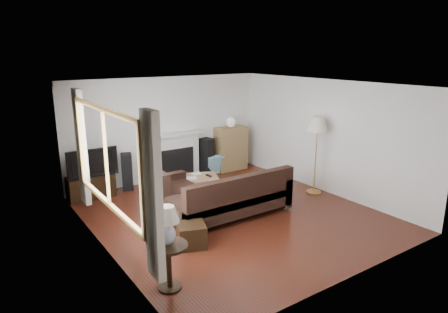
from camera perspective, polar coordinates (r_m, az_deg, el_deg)
room at (r=7.45m, az=1.30°, el=0.63°), size 5.10×5.60×2.54m
window at (r=6.12m, az=-16.51°, el=-0.24°), size 0.12×2.74×1.54m
curtain_near at (r=4.82m, az=-10.10°, el=-5.78°), size 0.10×0.35×2.10m
curtain_far at (r=7.59m, az=-19.68°, el=1.20°), size 0.10×0.35×2.10m
fireplace at (r=9.88m, az=-6.96°, el=0.06°), size 1.40×0.26×1.15m
tv_stand at (r=9.11m, az=-18.48°, el=-4.09°), size 0.97×0.44×0.49m
television at (r=8.96m, az=-18.49°, el=-0.71°), size 1.06×0.14×0.61m
speaker_left at (r=9.34m, az=-13.69°, el=-2.11°), size 0.31×0.34×0.84m
speaker_right at (r=10.22m, az=-2.45°, el=0.04°), size 0.33×0.36×0.93m
bookshelf at (r=10.58m, az=0.96°, el=1.18°), size 0.84×0.40×1.16m
globe_lamp at (r=10.43m, az=0.98°, el=4.91°), size 0.24×0.24×0.24m
sectional_sofa at (r=7.62m, az=0.90°, el=-5.59°), size 2.59×1.89×0.84m
coffee_table at (r=8.61m, az=-5.00°, el=-4.46°), size 1.39×1.09×0.48m
footstool at (r=6.61m, az=-4.67°, el=-11.13°), size 0.57×0.57×0.37m
floor_lamp at (r=8.97m, az=12.98°, el=0.14°), size 0.50×0.50×1.72m
side_table at (r=5.51m, az=-7.86°, el=-15.33°), size 0.51×0.51×0.64m
table_lamp at (r=5.24m, az=-8.09°, el=-9.79°), size 0.33×0.33×0.53m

